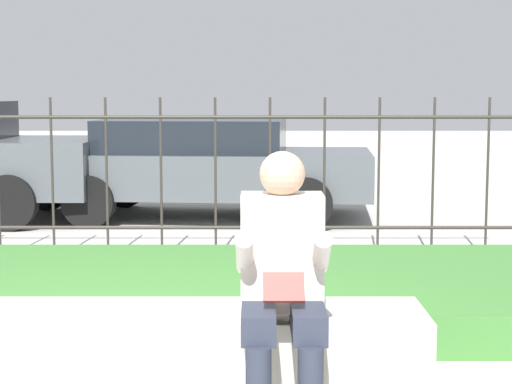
# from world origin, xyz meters

# --- Properties ---
(stone_bench) EXTENTS (2.92, 0.55, 0.49)m
(stone_bench) POSITION_xyz_m (0.25, 0.00, 0.22)
(stone_bench) COLOR #B7B2A3
(stone_bench) RESTS_ON ground_plane
(person_seated_reader) EXTENTS (0.42, 0.73, 1.29)m
(person_seated_reader) POSITION_xyz_m (1.00, -0.31, 0.71)
(person_seated_reader) COLOR black
(person_seated_reader) RESTS_ON ground_plane
(grass_berm) EXTENTS (8.53, 2.32, 0.27)m
(grass_berm) POSITION_xyz_m (0.00, 1.86, 0.13)
(grass_berm) COLOR #3D7533
(grass_berm) RESTS_ON ground_plane
(iron_fence) EXTENTS (6.53, 0.03, 1.51)m
(iron_fence) POSITION_xyz_m (0.00, 3.73, 0.79)
(iron_fence) COLOR #332D28
(iron_fence) RESTS_ON ground_plane
(car_parked_center) EXTENTS (4.15, 2.24, 1.22)m
(car_parked_center) POSITION_xyz_m (0.23, 6.40, 0.67)
(car_parked_center) COLOR #4C5156
(car_parked_center) RESTS_ON ground_plane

